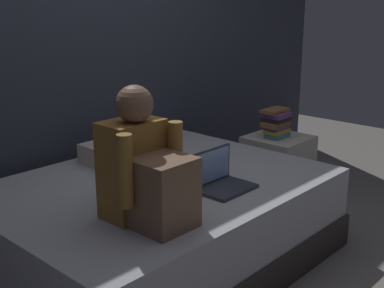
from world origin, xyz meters
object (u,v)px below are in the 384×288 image
object	(u,v)px
pillow	(128,150)
bed	(159,222)
nightstand	(277,169)
person_sitting	(145,171)
clothes_pile	(153,149)
laptop	(220,179)
book_stack	(276,123)

from	to	relation	value
pillow	bed	bearing A→B (deg)	-108.96
nightstand	person_sitting	distance (m)	1.82
person_sitting	clothes_pile	size ratio (longest dim) A/B	3.17
person_sitting	laptop	world-z (taller)	person_sitting
book_stack	clothes_pile	xyz separation A→B (m)	(-0.93, 0.38, -0.08)
book_stack	clothes_pile	world-z (taller)	book_stack
laptop	pillow	distance (m)	0.80
pillow	clothes_pile	size ratio (longest dim) A/B	2.71
laptop	book_stack	size ratio (longest dim) A/B	1.36
nightstand	pillow	bearing A→B (deg)	159.09
person_sitting	book_stack	world-z (taller)	person_sitting
laptop	pillow	world-z (taller)	laptop
laptop	pillow	xyz separation A→B (m)	(-0.00, 0.80, 0.01)
person_sitting	pillow	size ratio (longest dim) A/B	1.17
bed	pillow	xyz separation A→B (m)	(0.15, 0.45, 0.33)
book_stack	clothes_pile	size ratio (longest dim) A/B	1.13
pillow	book_stack	xyz separation A→B (m)	(1.10, -0.44, 0.06)
pillow	nightstand	bearing A→B (deg)	-20.91
pillow	book_stack	size ratio (longest dim) A/B	2.39
clothes_pile	bed	bearing A→B (deg)	-129.86
person_sitting	book_stack	xyz separation A→B (m)	(1.67, 0.36, -0.12)
nightstand	laptop	size ratio (longest dim) A/B	1.68
bed	nightstand	world-z (taller)	nightstand
bed	person_sitting	size ratio (longest dim) A/B	3.05
bed	book_stack	distance (m)	1.32
person_sitting	pillow	world-z (taller)	person_sitting
bed	pillow	size ratio (longest dim) A/B	3.57
clothes_pile	laptop	bearing A→B (deg)	-102.95
laptop	clothes_pile	xyz separation A→B (m)	(0.17, 0.73, -0.01)
nightstand	clothes_pile	distance (m)	1.09
bed	laptop	xyz separation A→B (m)	(0.16, -0.35, 0.32)
nightstand	pillow	distance (m)	1.27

